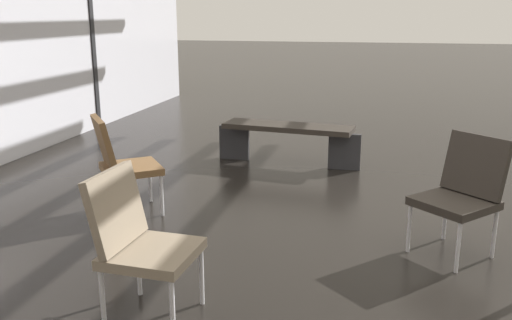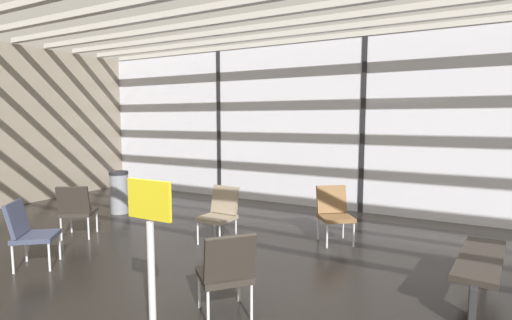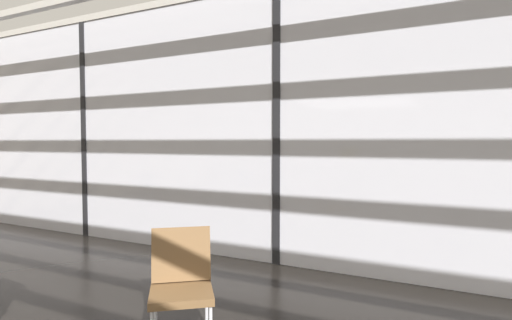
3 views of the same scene
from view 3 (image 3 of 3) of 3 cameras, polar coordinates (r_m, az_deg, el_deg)
glass_curtain_wall at (r=5.07m, az=3.18°, el=4.86°), size 14.00×0.08×3.56m
window_mullion_0 at (r=7.20m, az=-23.44°, el=3.99°), size 0.10×0.12×3.56m
window_mullion_1 at (r=5.07m, az=3.18°, el=4.86°), size 0.10×0.12×3.56m
parked_airplane at (r=9.37m, az=9.77°, el=5.08°), size 12.37×3.97×3.97m
lounge_chair_3 at (r=3.35m, az=-10.81°, el=-16.38°), size 0.70×0.71×0.87m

